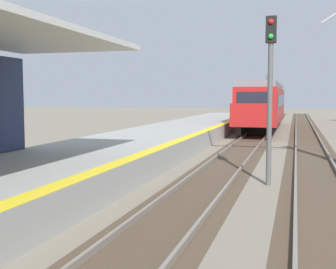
# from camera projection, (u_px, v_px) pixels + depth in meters

# --- Properties ---
(station_platform) EXTENTS (5.00, 80.00, 0.91)m
(station_platform) POSITION_uv_depth(u_px,v_px,m) (48.00, 175.00, 13.17)
(station_platform) COLOR #999993
(station_platform) RESTS_ON ground
(track_pair_nearest_platform) EXTENTS (2.34, 120.00, 0.16)m
(track_pair_nearest_platform) POSITION_uv_depth(u_px,v_px,m) (217.00, 173.00, 15.82)
(track_pair_nearest_platform) COLOR #4C3D2D
(track_pair_nearest_platform) RESTS_ON ground
(track_pair_middle) EXTENTS (2.34, 120.00, 0.16)m
(track_pair_middle) POSITION_uv_depth(u_px,v_px,m) (318.00, 178.00, 14.89)
(track_pair_middle) COLOR #4C3D2D
(track_pair_middle) RESTS_ON ground
(approaching_train) EXTENTS (2.93, 19.60, 4.76)m
(approaching_train) POSITION_uv_depth(u_px,v_px,m) (264.00, 104.00, 37.50)
(approaching_train) COLOR maroon
(approaching_train) RESTS_ON ground
(rail_signal_post) EXTENTS (0.32, 0.34, 5.20)m
(rail_signal_post) POSITION_uv_depth(u_px,v_px,m) (270.00, 83.00, 13.65)
(rail_signal_post) COLOR #4C4C4C
(rail_signal_post) RESTS_ON ground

